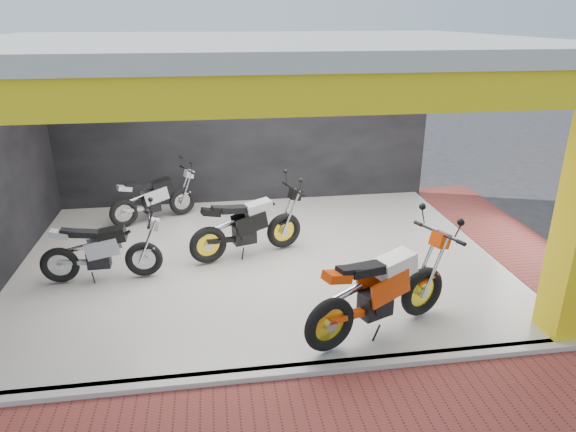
% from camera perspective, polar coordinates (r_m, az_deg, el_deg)
% --- Properties ---
extents(ground, '(80.00, 80.00, 0.00)m').
position_cam_1_polar(ground, '(7.21, -1.57, -12.32)').
color(ground, '#2D2D30').
rests_on(ground, ground).
extents(showroom_floor, '(8.00, 6.00, 0.10)m').
position_cam_1_polar(showroom_floor, '(8.92, -3.16, -4.97)').
color(showroom_floor, silver).
rests_on(showroom_floor, ground).
extents(showroom_ceiling, '(8.40, 6.40, 0.20)m').
position_cam_1_polar(showroom_ceiling, '(8.00, -3.70, 18.46)').
color(showroom_ceiling, beige).
rests_on(showroom_ceiling, corner_column).
extents(back_wall, '(8.20, 0.20, 3.50)m').
position_cam_1_polar(back_wall, '(11.31, -4.89, 9.82)').
color(back_wall, black).
rests_on(back_wall, ground).
extents(header_beam_front, '(8.40, 0.30, 0.40)m').
position_cam_1_polar(header_beam_front, '(5.06, -0.53, 13.41)').
color(header_beam_front, yellow).
rests_on(header_beam_front, corner_column).
extents(header_beam_right, '(0.30, 6.40, 0.40)m').
position_cam_1_polar(header_beam_right, '(9.27, 22.82, 15.46)').
color(header_beam_right, yellow).
rests_on(header_beam_right, corner_column).
extents(floor_kerb, '(8.00, 0.20, 0.10)m').
position_cam_1_polar(floor_kerb, '(6.37, -0.40, -16.99)').
color(floor_kerb, silver).
rests_on(floor_kerb, ground).
extents(paver_front, '(9.00, 1.40, 0.03)m').
position_cam_1_polar(paver_front, '(5.81, 0.78, -22.00)').
color(paver_front, maroon).
rests_on(paver_front, ground).
extents(paver_right, '(1.40, 7.00, 0.03)m').
position_cam_1_polar(paver_right, '(10.46, 24.04, -2.99)').
color(paver_right, maroon).
rests_on(paver_right, ground).
extents(moto_hero, '(2.55, 1.74, 1.46)m').
position_cam_1_polar(moto_hero, '(7.16, 14.91, -5.69)').
color(moto_hero, '#D53B08').
rests_on(moto_hero, showroom_floor).
extents(moto_row_a, '(2.30, 1.41, 1.32)m').
position_cam_1_polar(moto_row_a, '(8.98, -0.47, 0.22)').
color(moto_row_a, black).
rests_on(moto_row_a, showroom_floor).
extents(moto_row_b, '(1.96, 0.76, 1.19)m').
position_cam_1_polar(moto_row_b, '(8.33, -15.90, -2.87)').
color(moto_row_b, '#95979C').
rests_on(moto_row_b, showroom_floor).
extents(moto_row_d, '(2.00, 1.44, 1.15)m').
position_cam_1_polar(moto_row_d, '(10.80, -11.77, 2.98)').
color(moto_row_d, '#A8ABAF').
rests_on(moto_row_d, showroom_floor).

